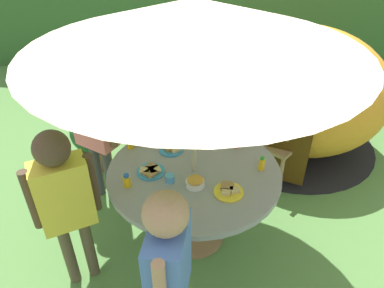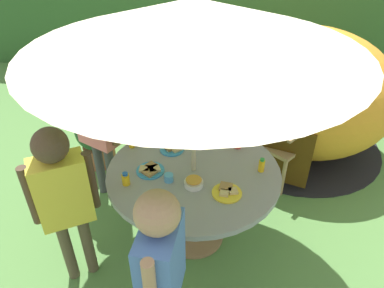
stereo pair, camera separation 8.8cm
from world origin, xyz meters
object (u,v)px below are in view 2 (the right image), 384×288
at_px(child_in_yellow_shirt, 62,191).
at_px(cup_far, 169,178).
at_px(snack_bowl, 194,182).
at_px(juice_bottle_near_left, 132,141).
at_px(juice_bottle_center_front, 262,165).
at_px(cup_near, 238,145).
at_px(dome_tent, 304,92).
at_px(patio_umbrella, 194,25).
at_px(juice_bottle_far_right, 126,179).
at_px(plate_front_edge, 227,192).
at_px(plate_mid_left, 150,170).
at_px(child_in_pink_shirt, 96,117).
at_px(potted_plant, 97,136).
at_px(wooden_chair, 285,128).
at_px(child_in_white_shirt, 189,106).
at_px(plate_mid_right, 172,149).
at_px(garden_table, 194,183).
at_px(juice_bottle_far_left, 145,133).
at_px(child_in_blue_shirt, 162,263).
at_px(plate_near_right, 199,137).

relative_size(child_in_yellow_shirt, cup_far, 19.53).
bearing_deg(snack_bowl, juice_bottle_near_left, 146.48).
relative_size(juice_bottle_center_front, cup_near, 1.92).
distance_m(dome_tent, cup_near, 1.46).
bearing_deg(juice_bottle_near_left, patio_umbrella, -20.62).
xyz_separation_m(snack_bowl, juice_bottle_far_right, (-0.49, -0.07, 0.01)).
distance_m(child_in_yellow_shirt, juice_bottle_near_left, 0.78).
bearing_deg(plate_front_edge, plate_mid_left, 167.04).
xyz_separation_m(child_in_pink_shirt, cup_near, (1.25, -0.03, -0.12)).
height_order(potted_plant, child_in_pink_shirt, child_in_pink_shirt).
distance_m(wooden_chair, child_in_white_shirt, 1.01).
height_order(dome_tent, juice_bottle_near_left, dome_tent).
xyz_separation_m(child_in_white_shirt, child_in_yellow_shirt, (-0.59, -1.42, 0.04)).
bearing_deg(juice_bottle_near_left, snack_bowl, -33.52).
bearing_deg(snack_bowl, dome_tent, 63.37).
height_order(patio_umbrella, potted_plant, patio_umbrella).
xyz_separation_m(potted_plant, juice_bottle_center_front, (1.74, -0.79, 0.44)).
distance_m(child_in_white_shirt, plate_mid_right, 0.66).
bearing_deg(garden_table, juice_bottle_far_left, 143.39).
relative_size(plate_front_edge, cup_far, 3.11).
height_order(garden_table, child_in_blue_shirt, child_in_blue_shirt).
relative_size(child_in_yellow_shirt, snack_bowl, 9.74).
height_order(child_in_blue_shirt, juice_bottle_far_left, child_in_blue_shirt).
bearing_deg(plate_front_edge, child_in_white_shirt, 113.99).
height_order(child_in_pink_shirt, juice_bottle_far_left, child_in_pink_shirt).
distance_m(juice_bottle_near_left, juice_bottle_far_left, 0.17).
bearing_deg(snack_bowl, cup_far, 174.38).
relative_size(patio_umbrella, child_in_white_shirt, 1.70).
bearing_deg(child_in_blue_shirt, juice_bottle_far_left, 20.27).
distance_m(dome_tent, potted_plant, 2.35).
height_order(child_in_white_shirt, juice_bottle_near_left, child_in_white_shirt).
distance_m(juice_bottle_near_left, cup_far, 0.56).
relative_size(child_in_yellow_shirt, child_in_blue_shirt, 0.99).
distance_m(plate_front_edge, cup_near, 0.58).
bearing_deg(child_in_white_shirt, juice_bottle_near_left, -41.44).
bearing_deg(plate_front_edge, plate_near_right, 115.01).
bearing_deg(child_in_white_shirt, plate_mid_left, -20.12).
bearing_deg(child_in_white_shirt, dome_tent, 110.23).
height_order(wooden_chair, snack_bowl, wooden_chair).
bearing_deg(cup_near, child_in_blue_shirt, -102.93).
distance_m(child_in_yellow_shirt, plate_mid_right, 0.96).
bearing_deg(cup_far, plate_mid_right, 99.38).
height_order(wooden_chair, cup_far, wooden_chair).
relative_size(juice_bottle_near_left, juice_bottle_far_right, 1.16).
height_order(garden_table, potted_plant, garden_table).
relative_size(wooden_chair, plate_near_right, 4.19).
relative_size(child_in_yellow_shirt, plate_near_right, 5.47).
height_order(garden_table, snack_bowl, snack_bowl).
bearing_deg(cup_far, garden_table, 46.58).
bearing_deg(juice_bottle_far_left, juice_bottle_far_right, -86.01).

